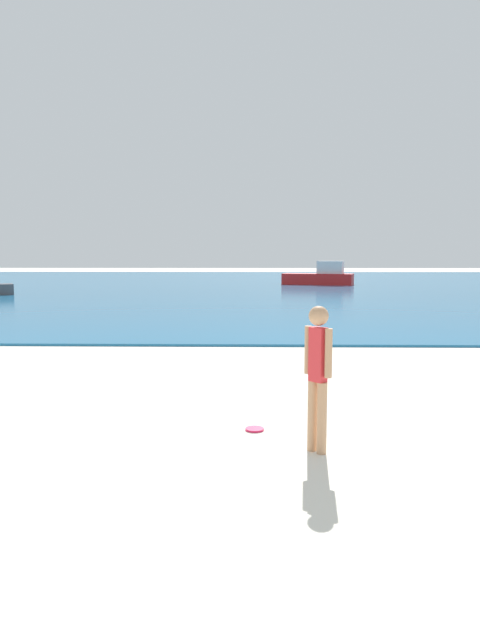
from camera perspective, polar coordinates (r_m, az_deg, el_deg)
name	(u,v)px	position (r m, az deg, el deg)	size (l,w,h in m)	color
water	(245,283)	(43.11, 0.49, 3.70)	(160.00, 60.00, 0.06)	#1E6B9E
person_standing	(318,370)	(6.11, 7.81, -4.99)	(0.27, 0.29, 1.58)	tan
frisbee	(255,429)	(7.02, 1.48, -10.90)	(0.22, 0.22, 0.03)	#E51E4C
boat_far	(320,277)	(40.90, 8.07, 4.34)	(5.18, 2.93, 1.68)	red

